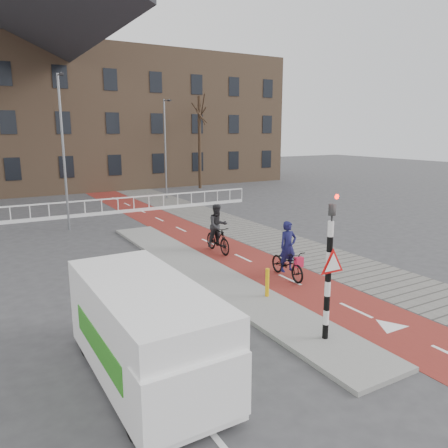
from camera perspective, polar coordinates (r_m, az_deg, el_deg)
ground at (r=12.91m, az=8.88°, el=-10.90°), size 120.00×120.00×0.00m
bike_lane at (r=21.81m, az=-4.56°, el=-1.21°), size 2.50×60.00×0.01m
sidewalk at (r=23.11m, az=1.72°, el=-0.41°), size 3.00×60.00×0.01m
curb_island at (r=15.67m, az=-2.37°, el=-6.33°), size 1.80×16.00×0.12m
traffic_signal at (r=10.44m, az=13.61°, el=-5.09°), size 0.80×0.80×3.68m
bollard at (r=13.27m, az=5.67°, el=-7.60°), size 0.12×0.12×0.87m
cyclist_near at (r=15.24m, az=8.31°, el=-4.56°), size 0.83×1.97×1.99m
cyclist_far at (r=18.14m, az=-0.83°, el=-1.15°), size 0.88×1.92×2.05m
van at (r=9.22m, az=-10.29°, el=-13.39°), size 1.99×4.78×2.04m
railing at (r=26.74m, az=-23.96°, el=0.92°), size 28.00×0.10×0.99m
townhouse_row at (r=41.54m, az=-24.45°, el=14.94°), size 46.00×10.00×15.90m
tree_right at (r=38.64m, az=-3.20°, el=10.50°), size 0.27×0.27×7.88m
streetlight_near at (r=23.39m, az=-20.22°, el=8.54°), size 0.12×0.12×7.71m
streetlight_right at (r=33.01m, az=-7.67°, el=9.58°), size 0.12×0.12×7.23m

